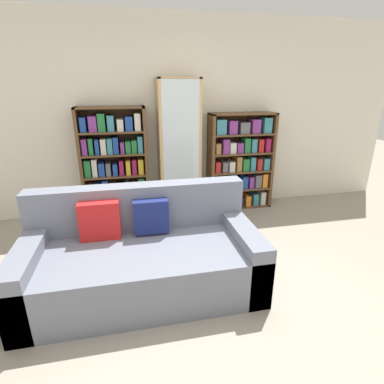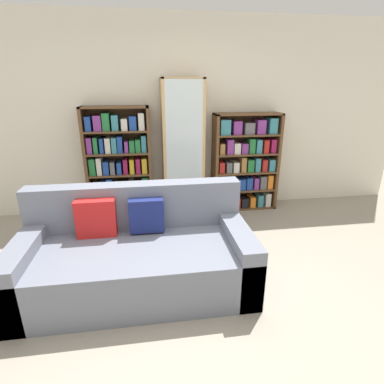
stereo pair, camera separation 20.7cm
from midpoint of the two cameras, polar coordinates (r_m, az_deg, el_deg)
ground_plane at (r=2.72m, az=2.79°, el=-21.59°), size 16.00×16.00×0.00m
wall_back at (r=4.40m, az=-2.98°, el=13.91°), size 7.19×0.06×2.70m
couch at (r=2.86m, az=-8.37°, el=-11.94°), size 2.06×0.98×0.90m
bookshelf_left at (r=4.29m, az=-12.36°, el=5.16°), size 0.89×0.32×1.53m
display_cabinet at (r=4.26m, az=-0.35°, el=8.14°), size 0.57×0.36×1.89m
bookshelf_right at (r=4.55m, az=11.40°, el=5.42°), size 0.96×0.32×1.42m
wine_bottle at (r=3.94m, az=9.78°, el=-5.07°), size 0.07×0.07×0.39m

